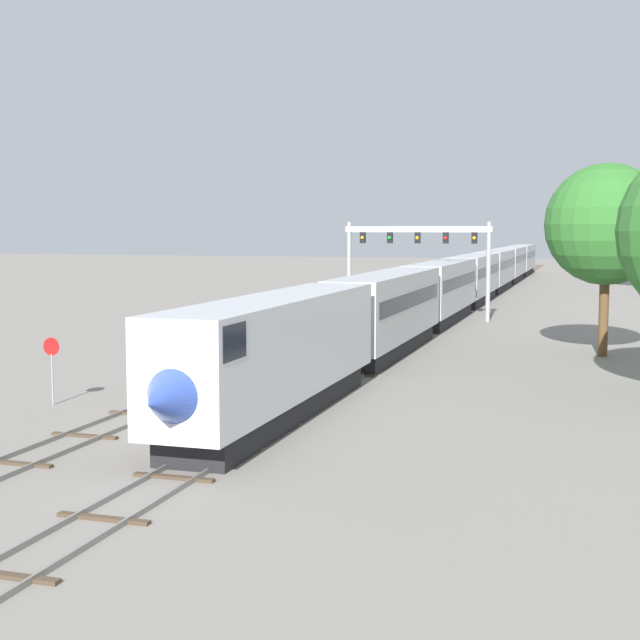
{
  "coord_description": "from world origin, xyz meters",
  "views": [
    {
      "loc": [
        13.94,
        -29.82,
        7.43
      ],
      "look_at": [
        1.0,
        12.0,
        3.0
      ],
      "focal_mm": 50.71,
      "sensor_mm": 36.0,
      "label": 1
    }
  ],
  "objects_px": {
    "passenger_train": "(474,277)",
    "trackside_tree_mid": "(606,225)",
    "signal_gantry": "(417,248)",
    "stop_sign": "(52,361)"
  },
  "relations": [
    {
      "from": "passenger_train",
      "to": "stop_sign",
      "type": "bearing_deg",
      "value": -99.72
    },
    {
      "from": "passenger_train",
      "to": "stop_sign",
      "type": "height_order",
      "value": "passenger_train"
    },
    {
      "from": "passenger_train",
      "to": "trackside_tree_mid",
      "type": "bearing_deg",
      "value": -71.27
    },
    {
      "from": "signal_gantry",
      "to": "stop_sign",
      "type": "relative_size",
      "value": 4.2
    },
    {
      "from": "signal_gantry",
      "to": "trackside_tree_mid",
      "type": "height_order",
      "value": "trackside_tree_mid"
    },
    {
      "from": "passenger_train",
      "to": "trackside_tree_mid",
      "type": "height_order",
      "value": "trackside_tree_mid"
    },
    {
      "from": "trackside_tree_mid",
      "to": "signal_gantry",
      "type": "bearing_deg",
      "value": 129.19
    },
    {
      "from": "trackside_tree_mid",
      "to": "passenger_train",
      "type": "bearing_deg",
      "value": 108.73
    },
    {
      "from": "passenger_train",
      "to": "signal_gantry",
      "type": "height_order",
      "value": "signal_gantry"
    },
    {
      "from": "stop_sign",
      "to": "trackside_tree_mid",
      "type": "distance_m",
      "value": 31.99
    }
  ]
}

